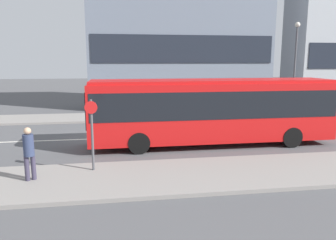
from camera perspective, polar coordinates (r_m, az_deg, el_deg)
name	(u,v)px	position (r m, az deg, el deg)	size (l,w,h in m)	color
ground_plane	(114,138)	(17.37, -9.41, -3.16)	(120.00, 120.00, 0.00)	#4F4F51
sidewalk_near	(113,179)	(11.36, -9.62, -10.13)	(44.00, 3.50, 0.13)	gray
sidewalk_far	(114,117)	(23.49, -9.31, 0.52)	(44.00, 3.50, 0.13)	gray
lane_centerline	(114,138)	(17.37, -9.41, -3.14)	(41.80, 0.16, 0.01)	silver
apartment_block_left_tower	(180,1)	(29.43, 2.10, 19.97)	(15.46, 4.24, 17.91)	slate
city_bus	(212,108)	(15.71, 7.62, 2.17)	(11.54, 2.49, 3.13)	red
parked_car_0	(291,112)	(23.49, 20.56, 1.32)	(4.10, 1.75, 1.25)	#A39E84
pedestrian_near_stop	(29,150)	(11.56, -23.07, -4.89)	(0.34, 0.34, 1.77)	#383347
bus_stop_sign	(92,129)	(11.80, -13.11, -1.60)	(0.44, 0.12, 2.55)	#4C4C51
street_lamp	(295,59)	(25.47, 21.29, 9.94)	(0.36, 0.36, 6.54)	#4C4C51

